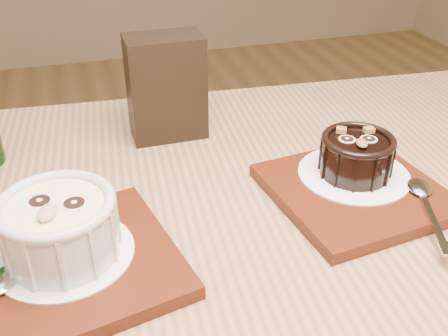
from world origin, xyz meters
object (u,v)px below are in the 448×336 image
object	(u,v)px
tray_left	(77,265)
ramekin_white	(59,225)
ramekin_dark	(357,154)
table	(236,316)
condiment_stand	(166,87)
tray_right	(355,191)

from	to	relation	value
tray_left	ramekin_white	xyz separation A→B (m)	(-0.01, 0.01, 0.04)
ramekin_white	ramekin_dark	bearing A→B (deg)	30.78
table	ramekin_white	world-z (taller)	ramekin_white
ramekin_dark	tray_left	bearing A→B (deg)	-153.82
table	condiment_stand	distance (m)	0.31
tray_left	ramekin_white	size ratio (longest dim) A/B	1.67
table	ramekin_dark	bearing A→B (deg)	24.26
tray_left	table	bearing A→B (deg)	-6.39
table	tray_left	distance (m)	0.18
table	ramekin_white	distance (m)	0.22
ramekin_dark	condiment_stand	world-z (taller)	condiment_stand
tray_right	condiment_stand	distance (m)	0.28
tray_left	tray_right	size ratio (longest dim) A/B	1.00
table	ramekin_dark	xyz separation A→B (m)	(0.17, 0.08, 0.13)
table	condiment_stand	bearing A→B (deg)	93.14
tray_left	ramekin_dark	bearing A→B (deg)	10.34
tray_right	condiment_stand	bearing A→B (deg)	129.02
table	ramekin_dark	distance (m)	0.23
tray_left	tray_right	world-z (taller)	same
table	tray_left	xyz separation A→B (m)	(-0.15, 0.02, 0.10)
condiment_stand	ramekin_white	bearing A→B (deg)	-121.59
table	tray_right	distance (m)	0.19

